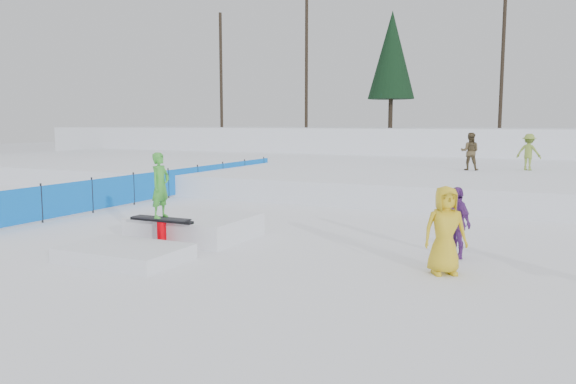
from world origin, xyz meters
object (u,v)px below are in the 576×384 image
at_px(spectator_purple, 456,223).
at_px(walker_ygreen, 529,152).
at_px(spectator_yellow, 445,230).
at_px(safety_fence, 168,183).
at_px(walker_olive, 470,151).
at_px(jib_rail_feature, 178,230).

bearing_deg(spectator_purple, walker_ygreen, 133.48).
bearing_deg(walker_ygreen, spectator_yellow, 100.49).
bearing_deg(safety_fence, spectator_yellow, -30.29).
bearing_deg(spectator_yellow, walker_ygreen, 57.83).
distance_m(walker_olive, spectator_purple, 12.68).
relative_size(walker_olive, walker_ygreen, 1.03).
xyz_separation_m(walker_ygreen, spectator_yellow, (-0.87, -14.94, -0.74)).
height_order(walker_ygreen, spectator_purple, walker_ygreen).
distance_m(walker_olive, spectator_yellow, 14.02).
xyz_separation_m(walker_olive, spectator_purple, (1.34, -12.58, -0.84)).
xyz_separation_m(safety_fence, walker_ygreen, (11.87, 8.51, 1.01)).
bearing_deg(safety_fence, spectator_purple, -24.75).
height_order(walker_ygreen, jib_rail_feature, walker_ygreen).
xyz_separation_m(walker_ygreen, spectator_purple, (-0.87, -13.58, -0.82)).
bearing_deg(spectator_purple, safety_fence, -157.60).
distance_m(spectator_purple, jib_rail_feature, 6.13).
distance_m(safety_fence, spectator_yellow, 12.74).
bearing_deg(jib_rail_feature, safety_fence, 128.38).
relative_size(walker_olive, jib_rail_feature, 0.35).
bearing_deg(spectator_purple, jib_rail_feature, -120.94).
xyz_separation_m(spectator_yellow, jib_rail_feature, (-5.98, 0.09, -0.51)).
xyz_separation_m(safety_fence, spectator_purple, (11.00, -5.07, 0.18)).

